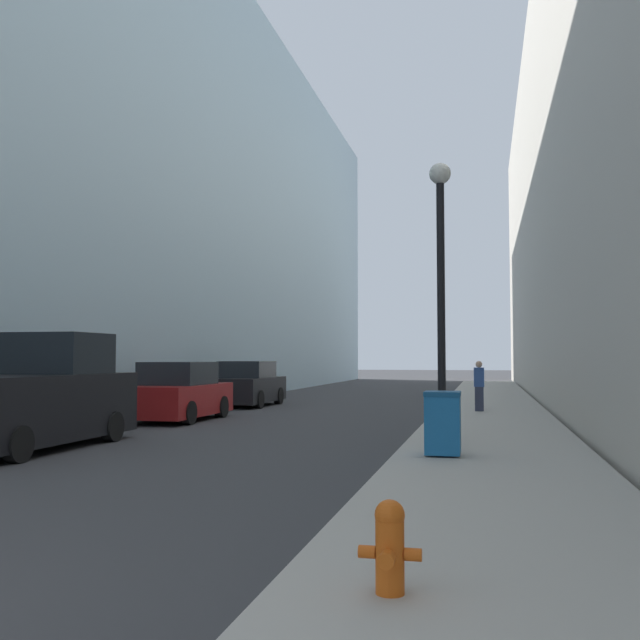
% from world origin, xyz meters
% --- Properties ---
extents(sidewalk_right, '(3.40, 60.00, 0.14)m').
position_xyz_m(sidewalk_right, '(5.89, 18.00, 0.07)').
color(sidewalk_right, '#ADA89E').
rests_on(sidewalk_right, ground).
extents(building_left_glass, '(12.00, 60.00, 18.69)m').
position_xyz_m(building_left_glass, '(-10.67, 26.00, 9.34)').
color(building_left_glass, '#99B7C6').
rests_on(building_left_glass, ground).
extents(fire_hydrant, '(0.44, 0.33, 0.65)m').
position_xyz_m(fire_hydrant, '(5.08, 2.38, 0.48)').
color(fire_hydrant, '#D15614').
rests_on(fire_hydrant, sidewalk_right).
extents(trash_bin, '(0.60, 0.64, 1.08)m').
position_xyz_m(trash_bin, '(5.03, 9.57, 0.70)').
color(trash_bin, '#19609E').
rests_on(trash_bin, sidewalk_right).
extents(lamppost, '(0.44, 0.44, 5.66)m').
position_xyz_m(lamppost, '(4.87, 12.00, 3.52)').
color(lamppost, black).
rests_on(lamppost, sidewalk_right).
extents(pickup_truck, '(2.08, 5.10, 2.30)m').
position_xyz_m(pickup_truck, '(-2.96, 9.78, 0.97)').
color(pickup_truck, black).
rests_on(pickup_truck, ground).
extents(parked_sedan_near, '(1.93, 4.04, 1.67)m').
position_xyz_m(parked_sedan_near, '(-2.84, 16.32, 0.76)').
color(parked_sedan_near, maroon).
rests_on(parked_sedan_near, ground).
extents(parked_sedan_far, '(1.95, 4.13, 1.66)m').
position_xyz_m(parked_sedan_far, '(-2.92, 22.56, 0.76)').
color(parked_sedan_far, black).
rests_on(parked_sedan_far, ground).
extents(pedestrian_on_sidewalk, '(0.31, 0.20, 1.54)m').
position_xyz_m(pedestrian_on_sidewalk, '(5.54, 19.90, 0.92)').
color(pedestrian_on_sidewalk, '#2D3347').
rests_on(pedestrian_on_sidewalk, sidewalk_right).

